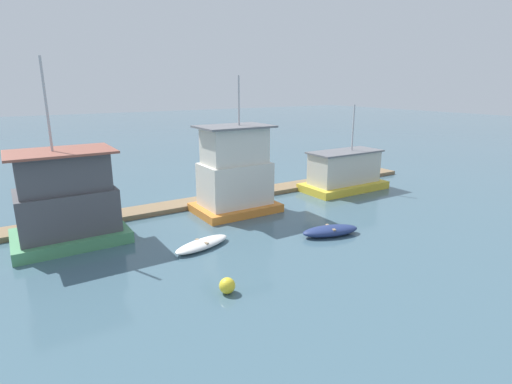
% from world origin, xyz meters
% --- Properties ---
extents(ground_plane, '(200.00, 200.00, 0.00)m').
position_xyz_m(ground_plane, '(0.00, 0.00, 0.00)').
color(ground_plane, '#426070').
extents(dock_walkway, '(33.80, 1.89, 0.30)m').
position_xyz_m(dock_walkway, '(0.00, 2.77, 0.15)').
color(dock_walkway, '#846B4C').
rests_on(dock_walkway, ground_plane).
extents(houseboat_green, '(5.50, 4.02, 9.27)m').
position_xyz_m(houseboat_green, '(-10.75, 0.21, 2.17)').
color(houseboat_green, '#4C9360').
rests_on(houseboat_green, ground_plane).
extents(houseboat_orange, '(5.17, 3.67, 8.51)m').
position_xyz_m(houseboat_orange, '(-0.90, 0.08, 2.47)').
color(houseboat_orange, orange).
rests_on(houseboat_orange, ground_plane).
extents(houseboat_yellow, '(6.68, 3.39, 6.53)m').
position_xyz_m(houseboat_yellow, '(8.96, 0.34, 1.38)').
color(houseboat_yellow, gold).
rests_on(houseboat_yellow, ground_plane).
extents(dinghy_white, '(3.40, 1.88, 0.40)m').
position_xyz_m(dinghy_white, '(-5.32, -4.31, 0.20)').
color(dinghy_white, white).
rests_on(dinghy_white, ground_plane).
extents(dinghy_navy, '(3.42, 1.95, 0.55)m').
position_xyz_m(dinghy_navy, '(1.32, -6.49, 0.28)').
color(dinghy_navy, navy).
rests_on(dinghy_navy, ground_plane).
extents(mooring_post_far_left, '(0.31, 0.31, 2.03)m').
position_xyz_m(mooring_post_far_left, '(6.51, 1.58, 1.01)').
color(mooring_post_far_left, '#846B4C').
rests_on(mooring_post_far_left, ground_plane).
extents(mooring_post_near_left, '(0.27, 0.27, 1.35)m').
position_xyz_m(mooring_post_near_left, '(8.11, 1.58, 0.67)').
color(mooring_post_near_left, brown).
rests_on(mooring_post_near_left, ground_plane).
extents(mooring_post_centre, '(0.21, 0.21, 1.35)m').
position_xyz_m(mooring_post_centre, '(10.77, 1.58, 0.68)').
color(mooring_post_centre, '#846B4C').
rests_on(mooring_post_centre, ground_plane).
extents(buoy_yellow, '(0.65, 0.65, 0.65)m').
position_xyz_m(buoy_yellow, '(-6.40, -8.96, 0.32)').
color(buoy_yellow, yellow).
rests_on(buoy_yellow, ground_plane).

